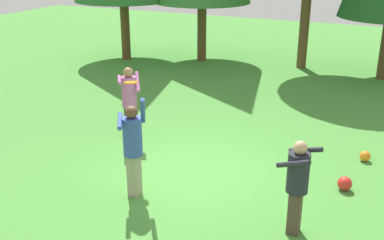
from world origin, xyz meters
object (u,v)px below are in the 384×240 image
(ball_orange, at_px, (365,156))
(ball_red, at_px, (345,183))
(person_thrower, at_px, (133,143))
(person_catcher, at_px, (129,97))
(frisbee, at_px, (131,82))
(person_bystander, at_px, (297,180))

(ball_orange, relative_size, ball_red, 0.84)
(person_thrower, height_order, person_catcher, person_thrower)
(person_catcher, height_order, frisbee, frisbee)
(person_catcher, distance_m, ball_red, 5.00)
(person_bystander, bearing_deg, ball_orange, -89.95)
(ball_orange, bearing_deg, ball_red, -98.25)
(person_thrower, xyz_separation_m, ball_red, (3.46, 1.81, -0.90))
(frisbee, height_order, ball_red, frisbee)
(person_thrower, xyz_separation_m, person_bystander, (2.92, 0.05, -0.10))
(person_catcher, xyz_separation_m, ball_red, (4.91, -0.38, -0.90))
(ball_orange, distance_m, ball_red, 1.48)
(person_thrower, relative_size, person_bystander, 1.20)
(person_thrower, bearing_deg, ball_red, -94.01)
(person_thrower, height_order, ball_red, person_thrower)
(person_bystander, height_order, ball_red, person_bystander)
(person_bystander, distance_m, ball_orange, 3.41)
(person_catcher, xyz_separation_m, person_bystander, (4.36, -2.14, -0.10))
(person_thrower, relative_size, frisbee, 5.12)
(person_thrower, bearing_deg, person_bystander, -120.58)
(ball_orange, bearing_deg, person_bystander, -103.23)
(ball_red, bearing_deg, person_bystander, -107.24)
(person_bystander, distance_m, ball_red, 2.01)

